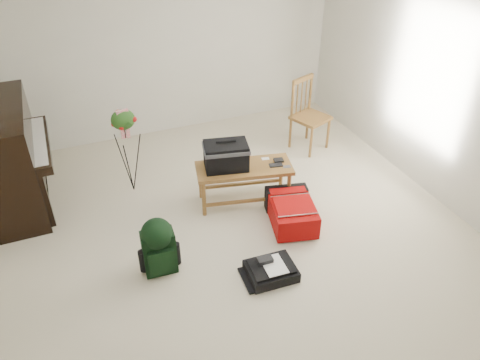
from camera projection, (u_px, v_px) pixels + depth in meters
name	position (u px, v px, depth m)	size (l,w,h in m)	color
floor	(241.00, 237.00, 5.18)	(5.00, 5.50, 0.01)	beige
ceiling	(241.00, 2.00, 3.77)	(5.00, 5.50, 0.01)	white
wall_back	(167.00, 49.00, 6.57)	(5.00, 0.04, 2.50)	beige
wall_right	(447.00, 97.00, 5.25)	(0.04, 5.50, 2.50)	beige
piano	(13.00, 159.00, 5.38)	(0.71, 1.50, 1.25)	black
bench	(232.00, 161.00, 5.34)	(1.18, 0.67, 0.86)	brown
dining_chair	(309.00, 115.00, 6.54)	(0.57, 0.57, 1.02)	brown
red_suitcase	(289.00, 209.00, 5.33)	(0.62, 0.80, 0.30)	#AF0708
black_duffel	(271.00, 270.00, 4.65)	(0.49, 0.40, 0.20)	black
green_backpack	(158.00, 244.00, 4.56)	(0.33, 0.31, 0.64)	black
flower_stand	(128.00, 152.00, 5.61)	(0.41, 0.41, 1.14)	black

